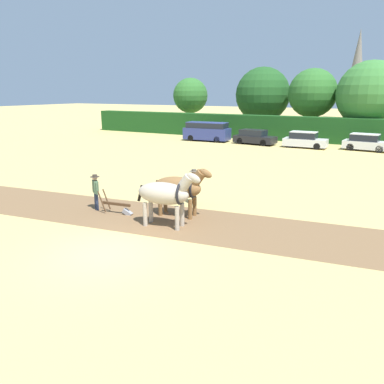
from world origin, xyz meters
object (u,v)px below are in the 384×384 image
at_px(farmer_beside_team, 194,184).
at_px(parked_van, 207,131).
at_px(draft_horse_lead_right, 179,187).
at_px(plow, 119,207).
at_px(tree_left, 263,95).
at_px(church_spire, 356,72).
at_px(tree_center, 370,94).
at_px(draft_horse_lead_left, 166,194).
at_px(farmer_at_plow, 96,189).
at_px(parked_car_center_left, 305,140).
at_px(tree_center_left, 313,93).
at_px(parked_car_left, 254,137).
at_px(parked_car_center, 366,143).
at_px(tree_far_left, 190,96).

xyz_separation_m(farmer_beside_team, parked_van, (-10.09, 22.16, 0.02)).
xyz_separation_m(draft_horse_lead_right, plow, (-2.58, -1.07, -0.99)).
bearing_deg(tree_left, church_spire, 78.34).
xyz_separation_m(tree_center, draft_horse_lead_left, (-5.13, -33.09, -3.69)).
bearing_deg(farmer_at_plow, parked_car_center_left, 26.08).
distance_m(tree_center_left, tree_center, 6.30).
distance_m(tree_left, parked_car_center_left, 13.68).
bearing_deg(farmer_at_plow, plow, -53.63).
xyz_separation_m(parked_car_left, parked_car_center, (10.68, 0.69, 0.02)).
bearing_deg(farmer_beside_team, draft_horse_lead_left, -129.70).
height_order(plow, parked_car_center_left, parked_car_center_left).
bearing_deg(plow, tree_far_left, 105.97).
relative_size(tree_center, parked_van, 1.67).
relative_size(farmer_at_plow, parked_van, 0.33).
bearing_deg(church_spire, parked_car_center_left, -89.55).
xyz_separation_m(tree_center_left, farmer_beside_team, (0.61, -30.90, -4.13)).
xyz_separation_m(tree_left, tree_center_left, (6.55, -1.54, 0.23)).
distance_m(tree_center_left, farmer_at_plow, 34.24).
distance_m(farmer_at_plow, parked_car_center, 27.57).
xyz_separation_m(draft_horse_lead_left, plow, (-2.77, 0.38, -1.08)).
bearing_deg(plow, draft_horse_lead_left, -15.11).
bearing_deg(parked_van, tree_center, 23.22).
height_order(church_spire, parked_car_left, church_spire).
bearing_deg(parked_van, plow, -75.47).
bearing_deg(parked_car_center_left, tree_far_left, 153.52).
relative_size(draft_horse_lead_left, parked_van, 0.55).
relative_size(tree_far_left, parked_car_center_left, 1.74).
distance_m(draft_horse_lead_left, plow, 3.00).
distance_m(plow, parked_car_center_left, 25.16).
height_order(draft_horse_lead_left, draft_horse_lead_right, draft_horse_lead_left).
relative_size(tree_far_left, tree_left, 0.85).
relative_size(tree_left, draft_horse_lead_left, 2.94).
distance_m(parked_van, parked_car_center_left, 10.78).
relative_size(tree_center_left, draft_horse_lead_left, 2.80).
relative_size(tree_left, farmer_at_plow, 4.98).
height_order(tree_far_left, parked_van, tree_far_left).
distance_m(farmer_at_plow, parked_car_left, 25.10).
bearing_deg(parked_car_center, parked_car_left, -169.91).
xyz_separation_m(church_spire, parked_car_left, (-4.85, -46.54, -8.27)).
distance_m(tree_left, draft_horse_lead_left, 36.73).
xyz_separation_m(tree_left, parked_car_left, (2.62, -10.31, -4.22)).
bearing_deg(parked_car_left, draft_horse_lead_right, -71.71).
bearing_deg(draft_horse_lead_left, tree_left, 94.67).
height_order(tree_center, farmer_at_plow, tree_center).
xyz_separation_m(farmer_beside_team, parked_car_center_left, (0.69, 22.04, -0.29)).
xyz_separation_m(draft_horse_lead_left, parked_car_center, (5.69, 26.15, -0.65)).
relative_size(draft_horse_lead_left, plow, 1.71).
xyz_separation_m(plow, parked_van, (-7.77, 25.10, 0.75)).
distance_m(farmer_at_plow, farmer_beside_team, 4.68).
distance_m(tree_center, draft_horse_lead_right, 32.31).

